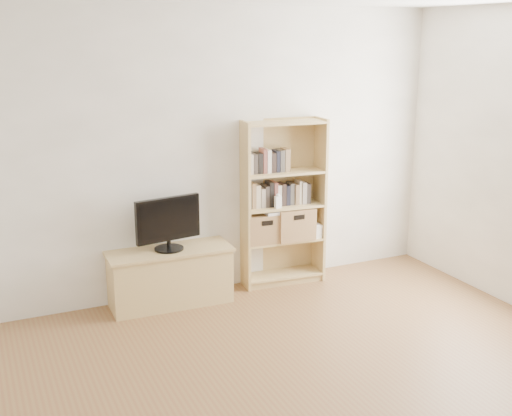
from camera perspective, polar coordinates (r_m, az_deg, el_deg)
back_wall at (r=5.86m, az=-3.76°, el=4.89°), size 4.50×0.02×2.60m
tv_stand at (r=5.80m, az=-7.64°, el=-6.18°), size 1.07×0.43×0.49m
bookshelf at (r=6.09m, az=2.42°, el=0.44°), size 0.81×0.35×1.59m
television at (r=5.64m, az=-7.82°, el=-1.43°), size 0.60×0.14×0.47m
books_row_mid at (r=6.09m, az=2.37°, el=1.34°), size 0.84×0.19×0.22m
books_row_upper at (r=5.96m, az=0.82°, el=4.12°), size 0.39×0.18×0.20m
baby_monitor at (r=5.97m, az=1.96°, el=0.53°), size 0.06×0.04×0.11m
basket_left at (r=6.07m, az=0.56°, el=-1.70°), size 0.36×0.30×0.28m
basket_right at (r=6.18m, az=3.25°, el=-1.29°), size 0.38×0.32×0.30m
laptop at (r=6.08m, az=2.12°, el=-0.20°), size 0.35×0.25×0.03m
magazine_stack at (r=6.28m, az=4.72°, el=-1.97°), size 0.18×0.25×0.11m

